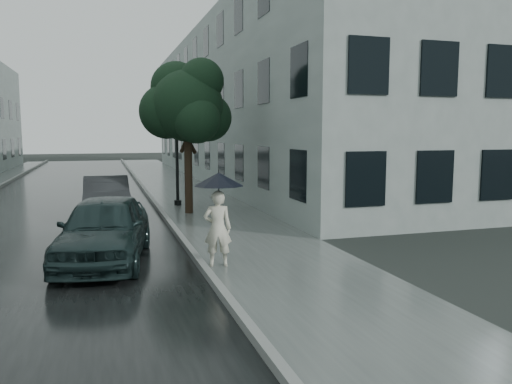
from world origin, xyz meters
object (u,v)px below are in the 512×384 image
object	(u,v)px
street_tree	(187,105)
car_near	(105,229)
pedestrian	(218,228)
car_far	(106,196)
lamp_post	(173,134)

from	to	relation	value
street_tree	car_near	world-z (taller)	street_tree
pedestrian	car_far	size ratio (longest dim) A/B	0.39
street_tree	car_far	bearing A→B (deg)	-179.14
street_tree	car_far	size ratio (longest dim) A/B	1.30
pedestrian	car_near	xyz separation A→B (m)	(-2.30, 1.08, -0.08)
lamp_post	car_far	world-z (taller)	lamp_post
lamp_post	car_near	size ratio (longest dim) A/B	1.12
pedestrian	lamp_post	xyz separation A→B (m)	(0.34, 9.23, 1.97)
street_tree	car_near	size ratio (longest dim) A/B	1.24
lamp_post	car_near	bearing A→B (deg)	-116.04
pedestrian	car_far	world-z (taller)	pedestrian
street_tree	car_near	bearing A→B (deg)	-114.94
street_tree	lamp_post	bearing A→B (deg)	97.62
lamp_post	car_near	distance (m)	8.81
car_near	car_far	world-z (taller)	car_near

